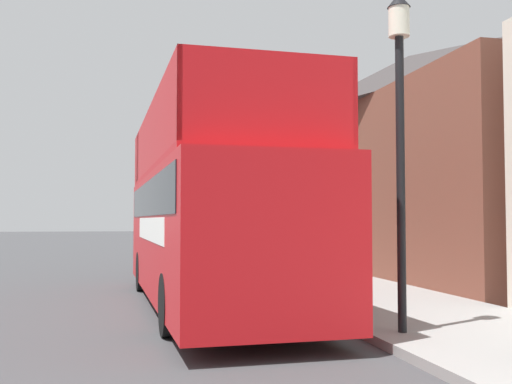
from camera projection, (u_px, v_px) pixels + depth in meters
ground_plane at (73, 267)px, 22.98m from camera, size 144.00×144.00×0.00m
sidewalk at (276, 268)px, 21.62m from camera, size 3.62×108.00×0.14m
brick_terrace_rear at (410, 162)px, 21.86m from camera, size 6.00×18.29×7.85m
tour_bus at (207, 221)px, 12.68m from camera, size 2.94×10.40×4.10m
parked_car_ahead_of_bus at (198, 253)px, 20.27m from camera, size 1.82×4.30×1.50m
lamp_post_nearest at (400, 99)px, 9.07m from camera, size 0.35×0.35×5.14m
lamp_post_second at (271, 162)px, 16.43m from camera, size 0.35×0.35×4.73m
lamp_post_third at (231, 184)px, 23.87m from camera, size 0.35×0.35×4.47m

